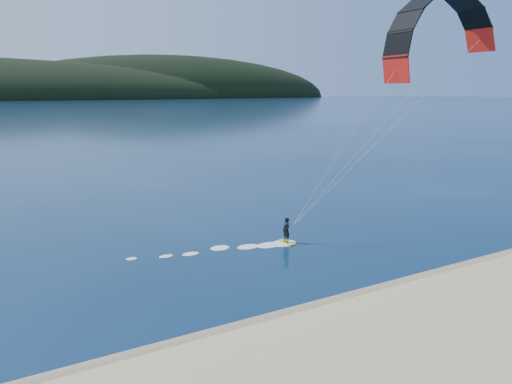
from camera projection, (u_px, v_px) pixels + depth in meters
ground at (353, 377)px, 17.27m from camera, size 1800.00×1800.00×0.00m
wet_sand at (287, 324)px, 21.10m from camera, size 220.00×2.50×0.10m
headland at (1, 99)px, 653.28m from camera, size 1200.00×310.00×140.00m
kitesurfer_near at (434, 65)px, 29.59m from camera, size 23.38×8.00×15.94m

